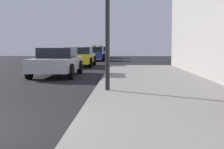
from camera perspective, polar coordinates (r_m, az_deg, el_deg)
The scene contains 6 objects.
sidewalk at distance 5.15m, azimuth 15.57°, elevation -9.48°, with size 4.00×32.00×0.15m, color gray.
car_silver at distance 15.02m, azimuth -9.50°, elevation 2.20°, with size 1.92×4.45×1.27m.
car_yellow at distance 21.99m, azimuth -5.73°, elevation 3.09°, with size 2.01×4.39×1.27m.
car_blue at distance 30.71m, azimuth -3.08°, elevation 3.62°, with size 1.99×4.11×1.43m.
car_green at distance 37.91m, azimuth -2.04°, elevation 3.87°, with size 2.01×4.29×1.43m.
car_black at distance 47.06m, azimuth -1.81°, elevation 4.08°, with size 1.96×4.35×1.43m.
Camera 1 is at (2.79, -4.85, 1.34)m, focal length 52.83 mm.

